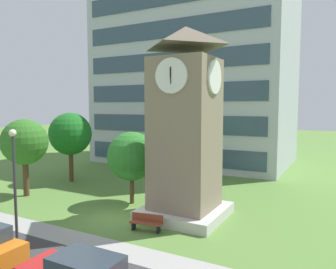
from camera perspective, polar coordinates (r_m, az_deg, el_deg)
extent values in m
plane|color=#567F38|center=(20.21, -8.94, -14.30)|extent=(160.00, 160.00, 0.00)
cube|color=#9E9E99|center=(17.84, -15.76, -17.12)|extent=(120.00, 1.60, 0.01)
cube|color=#B7BCC6|center=(40.08, 4.95, 11.53)|extent=(21.62, 13.71, 22.40)
cube|color=#384C60|center=(33.99, 0.19, -3.52)|extent=(19.89, 0.10, 1.80)
cube|color=#384C60|center=(33.66, 0.19, 1.87)|extent=(19.89, 0.10, 1.80)
cube|color=#384C60|center=(33.63, 0.19, 7.32)|extent=(19.89, 0.10, 1.80)
cube|color=#384C60|center=(33.91, 0.19, 12.74)|extent=(19.89, 0.10, 1.80)
cube|color=#384C60|center=(34.48, 0.19, 18.01)|extent=(19.89, 0.10, 1.80)
cube|color=gray|center=(19.34, 3.02, -0.80)|extent=(3.47, 3.47, 9.41)
cube|color=beige|center=(20.27, 2.96, -13.29)|extent=(4.68, 4.68, 0.60)
pyramid|color=#6A5D4D|center=(19.64, 3.11, 16.63)|extent=(3.82, 3.82, 1.21)
cylinder|color=white|center=(17.71, 0.55, 10.26)|extent=(1.91, 0.12, 1.91)
cylinder|color=white|center=(18.61, 8.15, 9.96)|extent=(0.12, 1.91, 1.91)
cube|color=black|center=(17.66, 0.45, 10.83)|extent=(0.06, 0.08, 0.57)
cube|color=black|center=(17.64, 0.43, 10.28)|extent=(0.06, 0.06, 0.86)
cube|color=brown|center=(18.05, -3.88, -15.15)|extent=(1.85, 0.76, 0.06)
cube|color=brown|center=(18.16, -3.60, -14.24)|extent=(1.78, 0.34, 0.40)
cube|color=black|center=(18.41, -6.01, -15.50)|extent=(0.15, 0.44, 0.45)
cube|color=black|center=(17.88, -1.66, -16.11)|extent=(0.15, 0.44, 0.45)
cylinder|color=#333338|center=(18.07, -25.17, -8.52)|extent=(0.14, 0.14, 5.17)
sphere|color=#F2EFCC|center=(17.65, -25.51, 0.25)|extent=(0.36, 0.36, 0.36)
cylinder|color=#513823|center=(30.15, -16.55, -5.11)|extent=(0.38, 0.38, 2.92)
sphere|color=#1A6820|center=(29.79, -16.69, 0.11)|extent=(3.70, 3.70, 3.70)
cylinder|color=#513823|center=(26.51, -23.57, -6.78)|extent=(0.41, 0.41, 2.86)
sphere|color=#317023|center=(26.12, -23.77, -1.18)|extent=(3.36, 3.36, 3.36)
cylinder|color=#513823|center=(22.74, -6.32, -9.29)|extent=(0.29, 0.29, 2.11)
sphere|color=#2F802C|center=(22.29, -6.37, -3.76)|extent=(3.33, 3.33, 3.33)
cylinder|color=black|center=(16.10, -24.90, -18.66)|extent=(0.66, 0.22, 0.66)
cube|color=#2D3842|center=(11.99, -14.11, -21.30)|extent=(2.34, 1.52, 0.60)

